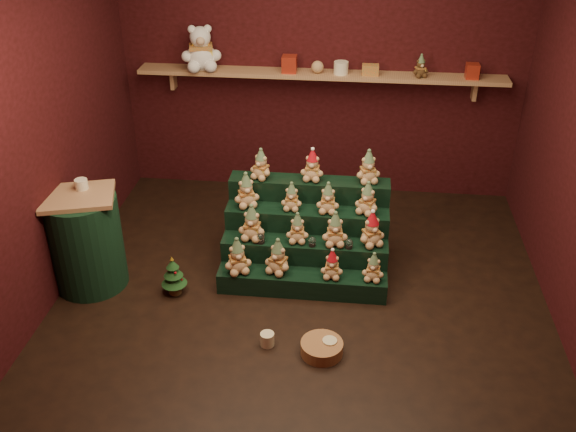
# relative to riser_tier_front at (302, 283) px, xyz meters

# --- Properties ---
(ground) EXTENTS (4.00, 4.00, 0.00)m
(ground) POSITION_rel_riser_tier_front_xyz_m (0.00, -0.08, -0.09)
(ground) COLOR black
(ground) RESTS_ON ground
(back_wall) EXTENTS (4.00, 0.10, 2.80)m
(back_wall) POSITION_rel_riser_tier_front_xyz_m (0.00, 1.97, 1.31)
(back_wall) COLOR black
(back_wall) RESTS_ON ground
(front_wall) EXTENTS (4.00, 0.10, 2.80)m
(front_wall) POSITION_rel_riser_tier_front_xyz_m (0.00, -2.13, 1.31)
(front_wall) COLOR black
(front_wall) RESTS_ON ground
(left_wall) EXTENTS (0.10, 4.00, 2.80)m
(left_wall) POSITION_rel_riser_tier_front_xyz_m (-2.05, -0.08, 1.31)
(left_wall) COLOR black
(left_wall) RESTS_ON ground
(back_shelf) EXTENTS (3.60, 0.26, 0.24)m
(back_shelf) POSITION_rel_riser_tier_front_xyz_m (0.00, 1.79, 1.20)
(back_shelf) COLOR #AB8155
(back_shelf) RESTS_ON ground
(riser_tier_front) EXTENTS (1.40, 0.22, 0.18)m
(riser_tier_front) POSITION_rel_riser_tier_front_xyz_m (0.00, 0.00, 0.00)
(riser_tier_front) COLOR black
(riser_tier_front) RESTS_ON ground
(riser_tier_midfront) EXTENTS (1.40, 0.22, 0.36)m
(riser_tier_midfront) POSITION_rel_riser_tier_front_xyz_m (0.00, 0.22, 0.09)
(riser_tier_midfront) COLOR black
(riser_tier_midfront) RESTS_ON ground
(riser_tier_midback) EXTENTS (1.40, 0.22, 0.54)m
(riser_tier_midback) POSITION_rel_riser_tier_front_xyz_m (0.00, 0.44, 0.18)
(riser_tier_midback) COLOR black
(riser_tier_midback) RESTS_ON ground
(riser_tier_back) EXTENTS (1.40, 0.22, 0.72)m
(riser_tier_back) POSITION_rel_riser_tier_front_xyz_m (0.00, 0.66, 0.27)
(riser_tier_back) COLOR black
(riser_tier_back) RESTS_ON ground
(teddy_0) EXTENTS (0.28, 0.27, 0.31)m
(teddy_0) POSITION_rel_riser_tier_front_xyz_m (-0.53, -0.02, 0.25)
(teddy_0) COLOR tan
(teddy_0) RESTS_ON riser_tier_front
(teddy_1) EXTENTS (0.28, 0.27, 0.31)m
(teddy_1) POSITION_rel_riser_tier_front_xyz_m (-0.20, 0.01, 0.24)
(teddy_1) COLOR tan
(teddy_1) RESTS_ON riser_tier_front
(teddy_2) EXTENTS (0.18, 0.17, 0.25)m
(teddy_2) POSITION_rel_riser_tier_front_xyz_m (0.24, -0.01, 0.22)
(teddy_2) COLOR tan
(teddy_2) RESTS_ON riser_tier_front
(teddy_3) EXTENTS (0.20, 0.18, 0.25)m
(teddy_3) POSITION_rel_riser_tier_front_xyz_m (0.58, -0.01, 0.21)
(teddy_3) COLOR tan
(teddy_3) RESTS_ON riser_tier_front
(teddy_4) EXTENTS (0.24, 0.22, 0.31)m
(teddy_4) POSITION_rel_riser_tier_front_xyz_m (-0.44, 0.22, 0.43)
(teddy_4) COLOR tan
(teddy_4) RESTS_ON riser_tier_midfront
(teddy_5) EXTENTS (0.20, 0.18, 0.26)m
(teddy_5) POSITION_rel_riser_tier_front_xyz_m (-0.06, 0.22, 0.40)
(teddy_5) COLOR tan
(teddy_5) RESTS_ON riser_tier_midfront
(teddy_6) EXTENTS (0.23, 0.21, 0.30)m
(teddy_6) POSITION_rel_riser_tier_front_xyz_m (0.25, 0.21, 0.42)
(teddy_6) COLOR tan
(teddy_6) RESTS_ON riser_tier_midfront
(teddy_7) EXTENTS (0.29, 0.28, 0.30)m
(teddy_7) POSITION_rel_riser_tier_front_xyz_m (0.55, 0.23, 0.42)
(teddy_7) COLOR tan
(teddy_7) RESTS_ON riser_tier_midfront
(teddy_8) EXTENTS (0.27, 0.26, 0.30)m
(teddy_8) POSITION_rel_riser_tier_front_xyz_m (-0.53, 0.46, 0.60)
(teddy_8) COLOR tan
(teddy_8) RESTS_ON riser_tier_midback
(teddy_9) EXTENTS (0.18, 0.16, 0.25)m
(teddy_9) POSITION_rel_riser_tier_front_xyz_m (-0.13, 0.44, 0.57)
(teddy_9) COLOR tan
(teddy_9) RESTS_ON riser_tier_midback
(teddy_10) EXTENTS (0.20, 0.18, 0.27)m
(teddy_10) POSITION_rel_riser_tier_front_xyz_m (0.18, 0.43, 0.58)
(teddy_10) COLOR tan
(teddy_10) RESTS_ON riser_tier_midback
(teddy_11) EXTENTS (0.26, 0.25, 0.28)m
(teddy_11) POSITION_rel_riser_tier_front_xyz_m (0.51, 0.45, 0.59)
(teddy_11) COLOR tan
(teddy_11) RESTS_ON riser_tier_midback
(teddy_12) EXTENTS (0.25, 0.24, 0.27)m
(teddy_12) POSITION_rel_riser_tier_front_xyz_m (-0.42, 0.64, 0.77)
(teddy_12) COLOR tan
(teddy_12) RESTS_ON riser_tier_back
(teddy_13) EXTENTS (0.21, 0.19, 0.28)m
(teddy_13) POSITION_rel_riser_tier_front_xyz_m (0.02, 0.66, 0.77)
(teddy_13) COLOR tan
(teddy_13) RESTS_ON riser_tier_back
(teddy_14) EXTENTS (0.25, 0.24, 0.29)m
(teddy_14) POSITION_rel_riser_tier_front_xyz_m (0.50, 0.67, 0.78)
(teddy_14) COLOR tan
(teddy_14) RESTS_ON riser_tier_back
(snow_globe_a) EXTENTS (0.07, 0.07, 0.09)m
(snow_globe_a) POSITION_rel_riser_tier_front_xyz_m (-0.36, 0.16, 0.32)
(snow_globe_a) COLOR black
(snow_globe_a) RESTS_ON riser_tier_midfront
(snow_globe_b) EXTENTS (0.06, 0.06, 0.08)m
(snow_globe_b) POSITION_rel_riser_tier_front_xyz_m (0.07, 0.16, 0.31)
(snow_globe_b) COLOR black
(snow_globe_b) RESTS_ON riser_tier_midfront
(snow_globe_c) EXTENTS (0.06, 0.06, 0.08)m
(snow_globe_c) POSITION_rel_riser_tier_front_xyz_m (0.37, 0.16, 0.31)
(snow_globe_c) COLOR black
(snow_globe_c) RESTS_ON riser_tier_midfront
(side_table) EXTENTS (0.67, 0.60, 0.85)m
(side_table) POSITION_rel_riser_tier_front_xyz_m (-1.78, -0.06, 0.33)
(side_table) COLOR #AB8155
(side_table) RESTS_ON ground
(table_ornament) EXTENTS (0.10, 0.10, 0.08)m
(table_ornament) POSITION_rel_riser_tier_front_xyz_m (-1.78, 0.04, 0.80)
(table_ornament) COLOR beige
(table_ornament) RESTS_ON side_table
(mini_christmas_tree) EXTENTS (0.21, 0.21, 0.36)m
(mini_christmas_tree) POSITION_rel_riser_tier_front_xyz_m (-1.05, -0.13, 0.09)
(mini_christmas_tree) COLOR #4A351A
(mini_christmas_tree) RESTS_ON ground
(mug_left) EXTENTS (0.11, 0.11, 0.11)m
(mug_left) POSITION_rel_riser_tier_front_xyz_m (-0.20, -0.68, -0.04)
(mug_left) COLOR beige
(mug_left) RESTS_ON ground
(mug_right) EXTENTS (0.11, 0.11, 0.11)m
(mug_right) POSITION_rel_riser_tier_front_xyz_m (0.27, -0.70, -0.04)
(mug_right) COLOR beige
(mug_right) RESTS_ON ground
(wicker_basket) EXTENTS (0.37, 0.37, 0.10)m
(wicker_basket) POSITION_rel_riser_tier_front_xyz_m (0.21, -0.73, -0.04)
(wicker_basket) COLOR olive
(wicker_basket) RESTS_ON ground
(white_bear) EXTENTS (0.46, 0.43, 0.54)m
(white_bear) POSITION_rel_riser_tier_front_xyz_m (-1.16, 1.76, 1.50)
(white_bear) COLOR white
(white_bear) RESTS_ON back_shelf
(brown_bear) EXTENTS (0.19, 0.18, 0.21)m
(brown_bear) POSITION_rel_riser_tier_front_xyz_m (0.96, 1.76, 1.34)
(brown_bear) COLOR #462F17
(brown_bear) RESTS_ON back_shelf
(gift_tin_red_a) EXTENTS (0.14, 0.14, 0.16)m
(gift_tin_red_a) POSITION_rel_riser_tier_front_xyz_m (-0.30, 1.77, 1.31)
(gift_tin_red_a) COLOR #A92C1A
(gift_tin_red_a) RESTS_ON back_shelf
(gift_tin_cream) EXTENTS (0.14, 0.14, 0.12)m
(gift_tin_cream) POSITION_rel_riser_tier_front_xyz_m (0.20, 1.77, 1.29)
(gift_tin_cream) COLOR beige
(gift_tin_cream) RESTS_ON back_shelf
(gift_tin_red_b) EXTENTS (0.12, 0.12, 0.14)m
(gift_tin_red_b) POSITION_rel_riser_tier_front_xyz_m (1.44, 1.77, 1.30)
(gift_tin_red_b) COLOR #A92C1A
(gift_tin_red_b) RESTS_ON back_shelf
(shelf_plush_ball) EXTENTS (0.12, 0.12, 0.12)m
(shelf_plush_ball) POSITION_rel_riser_tier_front_xyz_m (-0.02, 1.77, 1.29)
(shelf_plush_ball) COLOR tan
(shelf_plush_ball) RESTS_ON back_shelf
(scarf_gift_box) EXTENTS (0.16, 0.10, 0.10)m
(scarf_gift_box) POSITION_rel_riser_tier_front_xyz_m (0.48, 1.77, 1.28)
(scarf_gift_box) COLOR #DC591F
(scarf_gift_box) RESTS_ON back_shelf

